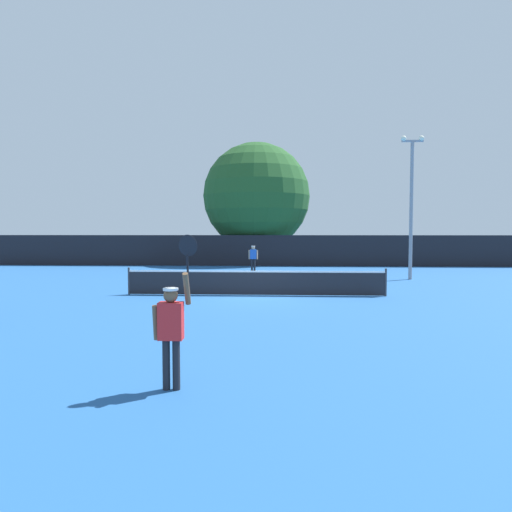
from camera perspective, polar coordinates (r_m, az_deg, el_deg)
name	(u,v)px	position (r m, az deg, el deg)	size (l,w,h in m)	color
ground_plane	(256,295)	(18.11, -0.06, -4.86)	(120.00, 120.00, 0.00)	#235693
tennis_net	(256,282)	(18.05, -0.06, -3.25)	(10.11, 0.08, 1.07)	#232328
perimeter_fence	(267,251)	(33.12, 1.31, 0.67)	(39.43, 0.12, 2.21)	black
player_serving	(172,322)	(7.47, -10.33, -8.05)	(0.67, 0.39, 2.46)	red
player_receiving	(253,256)	(28.34, -0.34, 0.00)	(0.57, 0.24, 1.60)	blue
tennis_ball	(282,292)	(18.76, 3.25, -4.48)	(0.07, 0.07, 0.07)	#CCE033
light_pole	(411,197)	(25.26, 18.59, 6.87)	(1.18, 0.28, 7.37)	gray
large_tree	(256,196)	(36.63, 0.06, 7.35)	(8.35, 8.35, 9.41)	brown
parked_car_near	(175,252)	(39.24, -9.91, 0.52)	(2.17, 4.31, 1.69)	red
parked_car_mid	(351,252)	(38.71, 11.57, 0.47)	(2.47, 4.43, 1.69)	navy
parked_car_far	(381,251)	(42.18, 15.09, 0.64)	(2.26, 4.35, 1.69)	black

